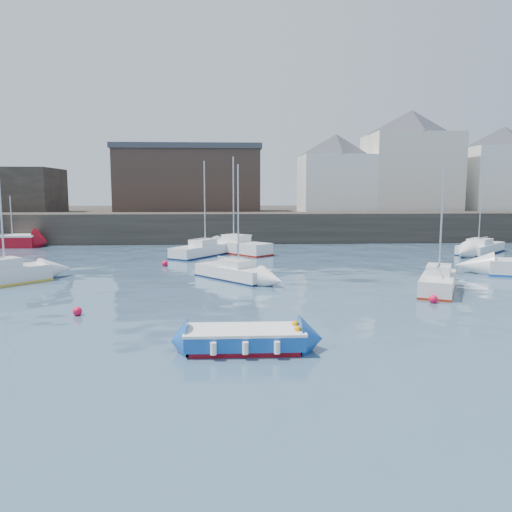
{
  "coord_description": "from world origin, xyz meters",
  "views": [
    {
      "loc": [
        -1.68,
        -16.57,
        5.23
      ],
      "look_at": [
        0.0,
        12.0,
        1.5
      ],
      "focal_mm": 35.0,
      "sensor_mm": 36.0,
      "label": 1
    }
  ],
  "objects": [
    {
      "name": "quay_wall",
      "position": [
        0.0,
        35.0,
        1.5
      ],
      "size": [
        90.0,
        5.0,
        3.0
      ],
      "primitive_type": "cube",
      "color": "#28231E",
      "rests_on": "ground"
    },
    {
      "name": "sailboat_h",
      "position": [
        -3.77,
        23.66,
        0.5
      ],
      "size": [
        4.94,
        5.95,
        7.63
      ],
      "color": "silver",
      "rests_on": "ground"
    },
    {
      "name": "water",
      "position": [
        0.0,
        0.0,
        0.0
      ],
      "size": [
        220.0,
        220.0,
        0.0
      ],
      "primitive_type": "plane",
      "color": "#2D4760",
      "rests_on": "ground"
    },
    {
      "name": "sailboat_c",
      "position": [
        9.34,
        8.5,
        0.5
      ],
      "size": [
        3.67,
        5.16,
        6.55
      ],
      "color": "silver",
      "rests_on": "ground"
    },
    {
      "name": "bldg_east_d",
      "position": [
        11.0,
        41.5,
        7.36
      ],
      "size": [
        11.14,
        11.14,
        8.95
      ],
      "color": "white",
      "rests_on": "land_strip"
    },
    {
      "name": "bldg_east_b",
      "position": [
        31.0,
        41.5,
        7.87
      ],
      "size": [
        11.88,
        11.88,
        9.95
      ],
      "color": "white",
      "rests_on": "land_strip"
    },
    {
      "name": "sailboat_g",
      "position": [
        19.81,
        24.23,
        0.46
      ],
      "size": [
        5.96,
        5.89,
        8.04
      ],
      "color": "silver",
      "rests_on": "ground"
    },
    {
      "name": "bldg_east_a",
      "position": [
        20.0,
        42.0,
        8.81
      ],
      "size": [
        13.36,
        13.36,
        11.8
      ],
      "color": "beige",
      "rests_on": "land_strip"
    },
    {
      "name": "sailboat_b",
      "position": [
        -1.33,
        12.81,
        0.44
      ],
      "size": [
        4.69,
        5.08,
        6.76
      ],
      "color": "silver",
      "rests_on": "ground"
    },
    {
      "name": "sailboat_f",
      "position": [
        -0.72,
        25.29,
        0.57
      ],
      "size": [
        5.63,
        5.97,
        8.09
      ],
      "color": "silver",
      "rests_on": "ground"
    },
    {
      "name": "buoy_near",
      "position": [
        -8.03,
        4.47,
        0.0
      ],
      "size": [
        0.39,
        0.39,
        0.39
      ],
      "primitive_type": "sphere",
      "color": "red",
      "rests_on": "ground"
    },
    {
      "name": "land_strip",
      "position": [
        0.0,
        53.0,
        1.4
      ],
      "size": [
        90.0,
        32.0,
        2.8
      ],
      "primitive_type": "cube",
      "color": "#28231E",
      "rests_on": "ground"
    },
    {
      "name": "blue_dinghy",
      "position": [
        -1.12,
        -0.65,
        0.42
      ],
      "size": [
        3.95,
        2.07,
        0.75
      ],
      "color": "maroon",
      "rests_on": "ground"
    },
    {
      "name": "warehouse",
      "position": [
        -6.0,
        43.0,
        6.62
      ],
      "size": [
        16.4,
        10.4,
        7.6
      ],
      "color": "#3D2D26",
      "rests_on": "land_strip"
    },
    {
      "name": "buoy_far",
      "position": [
        -6.04,
        18.37,
        0.0
      ],
      "size": [
        0.42,
        0.42,
        0.42
      ],
      "primitive_type": "sphere",
      "color": "red",
      "rests_on": "ground"
    },
    {
      "name": "buoy_mid",
      "position": [
        8.02,
        5.91,
        0.0
      ],
      "size": [
        0.4,
        0.4,
        0.4
      ],
      "primitive_type": "sphere",
      "color": "red",
      "rests_on": "ground"
    }
  ]
}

